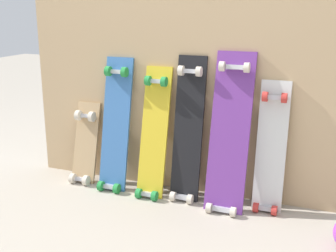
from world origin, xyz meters
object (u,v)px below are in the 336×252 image
object	(u,v)px
skateboard_yellow	(154,138)
skateboard_purple	(229,139)
skateboard_white	(271,153)
skateboard_black	(188,135)
skateboard_blue	(115,130)
skateboard_natural	(85,148)

from	to	relation	value
skateboard_yellow	skateboard_purple	distance (m)	0.46
skateboard_white	skateboard_yellow	bearing A→B (deg)	-176.63
skateboard_purple	skateboard_black	bearing A→B (deg)	172.39
skateboard_white	skateboard_purple	bearing A→B (deg)	-166.66
skateboard_purple	skateboard_white	xyz separation A→B (m)	(0.22, 0.05, -0.07)
skateboard_yellow	skateboard_blue	bearing A→B (deg)	178.35
skateboard_natural	skateboard_white	bearing A→B (deg)	1.04
skateboard_blue	skateboard_natural	bearing A→B (deg)	177.19
skateboard_natural	skateboard_purple	world-z (taller)	skateboard_purple
skateboard_blue	skateboard_black	bearing A→B (deg)	1.71
skateboard_blue	skateboard_yellow	distance (m)	0.26
skateboard_natural	skateboard_white	world-z (taller)	skateboard_white
skateboard_yellow	skateboard_black	size ratio (longest dim) A/B	0.92
skateboard_black	skateboard_purple	bearing A→B (deg)	-7.61
skateboard_yellow	skateboard_white	size ratio (longest dim) A/B	1.05
skateboard_blue	skateboard_black	size ratio (longest dim) A/B	0.97
skateboard_natural	skateboard_black	distance (m)	0.72
skateboard_natural	skateboard_black	bearing A→B (deg)	0.20
skateboard_yellow	skateboard_purple	world-z (taller)	skateboard_purple
skateboard_blue	skateboard_purple	size ratio (longest dim) A/B	0.93
skateboard_white	skateboard_blue	bearing A→B (deg)	-178.01
skateboard_black	skateboard_white	distance (m)	0.48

